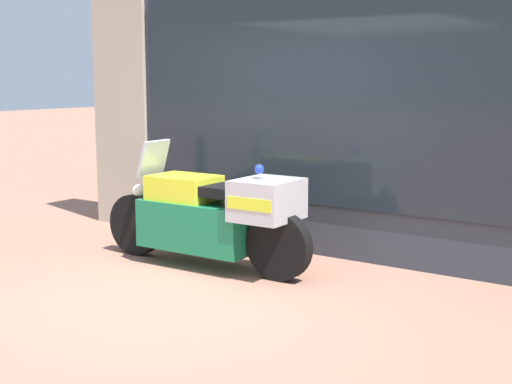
# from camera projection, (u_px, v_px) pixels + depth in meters

# --- Properties ---
(ground_plane) EXTENTS (60.00, 60.00, 0.00)m
(ground_plane) POSITION_uv_depth(u_px,v_px,m) (193.00, 293.00, 6.26)
(ground_plane) COLOR #9E6B56
(shop_building) EXTENTS (6.12, 0.55, 3.24)m
(shop_building) POSITION_uv_depth(u_px,v_px,m) (278.00, 100.00, 7.85)
(shop_building) COLOR #333842
(shop_building) RESTS_ON ground
(window_display) EXTENTS (4.80, 0.30, 2.02)m
(window_display) POSITION_uv_depth(u_px,v_px,m) (339.00, 209.00, 7.63)
(window_display) COLOR slate
(window_display) RESTS_ON ground
(paramedic_motorcycle) EXTENTS (2.44, 0.63, 1.24)m
(paramedic_motorcycle) POSITION_uv_depth(u_px,v_px,m) (212.00, 215.00, 7.00)
(paramedic_motorcycle) COLOR black
(paramedic_motorcycle) RESTS_ON ground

